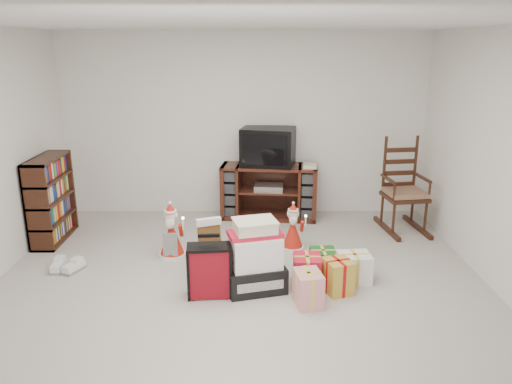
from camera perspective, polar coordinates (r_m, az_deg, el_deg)
room at (r=4.49m, az=-2.06°, el=2.62°), size 5.01×5.01×2.51m
tv_stand at (r=6.88m, az=1.50°, el=0.06°), size 1.34×0.60×0.74m
bookshelf at (r=6.55m, az=-22.37°, el=-0.91°), size 0.28×0.85×1.04m
rocking_chair at (r=6.72m, az=16.46°, el=-0.57°), size 0.61×0.88×1.25m
gift_pile at (r=4.90m, az=-0.12°, el=-7.79°), size 0.65×0.54×0.71m
red_suitcase at (r=4.82m, az=-5.33°, el=-8.94°), size 0.41×0.24×0.60m
stocking at (r=5.18m, az=-5.26°, el=-6.34°), size 0.32×0.22×0.64m
teddy_bear at (r=5.07m, az=1.61°, el=-8.84°), size 0.24×0.21×0.35m
santa_figurine at (r=5.88m, az=4.22°, el=-4.52°), size 0.28×0.26×0.57m
mrs_claus_figurine at (r=5.72m, az=-9.62°, el=-5.00°), size 0.31×0.30×0.64m
sneaker_pair at (r=5.75m, az=-20.87°, el=-7.98°), size 0.34×0.29×0.09m
gift_cluster at (r=5.07m, az=7.93°, el=-9.16°), size 0.83×0.94×0.29m
crt_television at (r=6.75m, az=1.40°, el=5.22°), size 0.78×0.63×0.51m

